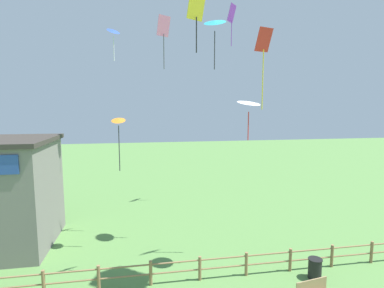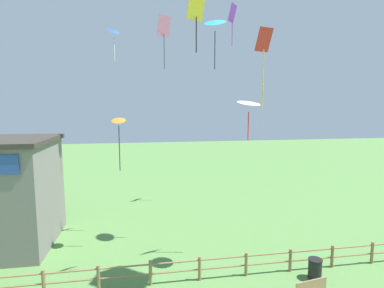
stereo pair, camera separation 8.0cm
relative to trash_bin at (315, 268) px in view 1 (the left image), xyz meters
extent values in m
cylinder|color=olive|center=(-11.55, 0.74, 0.09)|extent=(0.14, 0.14, 1.09)
cylinder|color=olive|center=(-9.40, 0.74, 0.09)|extent=(0.14, 0.14, 1.09)
cylinder|color=olive|center=(-7.25, 0.74, 0.09)|extent=(0.14, 0.14, 1.09)
cylinder|color=olive|center=(-5.10, 0.74, 0.09)|extent=(0.14, 0.14, 1.09)
cylinder|color=olive|center=(-2.95, 0.74, 0.09)|extent=(0.14, 0.14, 1.09)
cylinder|color=olive|center=(-0.80, 0.74, 0.09)|extent=(0.14, 0.14, 1.09)
cylinder|color=olive|center=(1.35, 0.74, 0.09)|extent=(0.14, 0.14, 1.09)
cylinder|color=olive|center=(3.50, 0.74, 0.09)|extent=(0.14, 0.14, 1.09)
cylinder|color=olive|center=(-5.10, 0.74, 0.47)|extent=(21.51, 0.07, 0.07)
cylinder|color=olive|center=(-5.10, 0.74, 0.04)|extent=(21.51, 0.07, 0.07)
cube|color=#9E7F56|center=(-1.22, -1.67, 0.32)|extent=(1.39, 0.27, 0.56)
cylinder|color=black|center=(0.00, 0.00, -0.02)|extent=(0.58, 0.58, 0.86)
cylinder|color=black|center=(0.00, 0.00, 0.43)|extent=(0.62, 0.62, 0.04)
cube|color=purple|center=(-0.49, 11.46, 14.26)|extent=(0.88, 0.92, 1.25)
cylinder|color=purple|center=(-0.49, 11.46, 12.78)|extent=(0.05, 0.05, 1.93)
cube|color=pink|center=(-6.12, 6.25, 11.74)|extent=(0.83, 0.66, 1.09)
cylinder|color=#4C4C51|center=(-6.12, 6.25, 10.32)|extent=(0.05, 0.05, 1.95)
cone|color=blue|center=(-8.98, 7.26, 11.59)|extent=(1.01, 0.99, 0.45)
cylinder|color=silver|center=(-8.98, 7.26, 10.58)|extent=(0.05, 0.05, 1.42)
cone|color=orange|center=(-8.67, 4.58, 6.49)|extent=(0.79, 0.76, 0.32)
cylinder|color=#333338|center=(-8.67, 4.58, 5.00)|extent=(0.05, 0.05, 2.40)
cube|color=yellow|center=(-5.13, 1.44, 11.40)|extent=(0.89, 0.70, 1.15)
cylinder|color=black|center=(-5.13, 1.44, 10.19)|extent=(0.05, 0.05, 1.47)
cone|color=white|center=(-2.62, 1.75, 7.38)|extent=(1.38, 1.37, 0.32)
cylinder|color=red|center=(-2.62, 1.75, 6.29)|extent=(0.05, 0.05, 1.32)
cube|color=red|center=(-1.60, 2.64, 10.38)|extent=(0.90, 0.63, 1.07)
cylinder|color=yellow|center=(-1.60, 2.64, 8.48)|extent=(0.05, 0.05, 2.89)
cone|color=#2DB2C6|center=(-3.50, 4.79, 11.70)|extent=(1.55, 1.50, 0.63)
cylinder|color=#2D2D33|center=(-3.50, 4.79, 10.21)|extent=(0.05, 0.05, 2.02)
camera|label=1|loc=(-7.59, -11.43, 7.15)|focal=28.00mm
camera|label=2|loc=(-7.51, -11.45, 7.15)|focal=28.00mm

